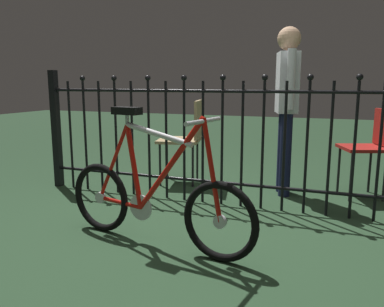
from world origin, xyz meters
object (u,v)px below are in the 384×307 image
at_px(bicycle, 154,199).
at_px(chair_tan, 187,133).
at_px(person_visitor, 287,97).
at_px(chair_red, 371,143).

distance_m(bicycle, chair_tan, 1.67).
relative_size(bicycle, chair_tan, 1.64).
height_order(bicycle, chair_tan, bicycle).
distance_m(bicycle, person_visitor, 1.78).
relative_size(bicycle, person_visitor, 0.92).
xyz_separation_m(bicycle, chair_red, (1.41, 1.72, 0.21)).
bearing_deg(bicycle, chair_red, 50.64).
relative_size(chair_tan, chair_red, 1.07).
height_order(bicycle, chair_red, bicycle).
height_order(chair_tan, person_visitor, person_visitor).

